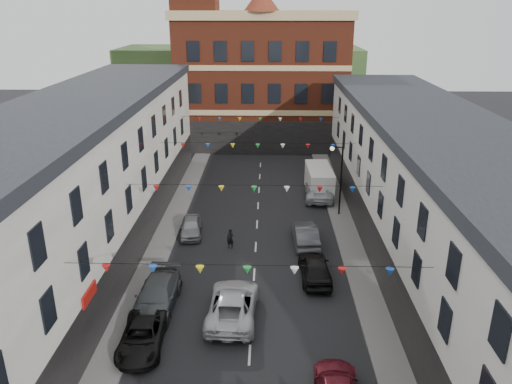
# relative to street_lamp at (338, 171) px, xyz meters

# --- Properties ---
(ground) EXTENTS (160.00, 160.00, 0.00)m
(ground) POSITION_rel_street_lamp_xyz_m (-6.55, -14.00, -3.90)
(ground) COLOR black
(ground) RESTS_ON ground
(pavement_left) EXTENTS (1.80, 64.00, 0.15)m
(pavement_left) POSITION_rel_street_lamp_xyz_m (-13.45, -12.00, -3.83)
(pavement_left) COLOR #605E5B
(pavement_left) RESTS_ON ground
(pavement_right) EXTENTS (1.80, 64.00, 0.15)m
(pavement_right) POSITION_rel_street_lamp_xyz_m (0.35, -12.00, -3.83)
(pavement_right) COLOR #605E5B
(pavement_right) RESTS_ON ground
(terrace_left) EXTENTS (8.40, 56.00, 10.70)m
(terrace_left) POSITION_rel_street_lamp_xyz_m (-18.33, -13.00, 1.44)
(terrace_left) COLOR beige
(terrace_left) RESTS_ON ground
(terrace_right) EXTENTS (8.40, 56.00, 9.70)m
(terrace_right) POSITION_rel_street_lamp_xyz_m (5.23, -13.00, 0.95)
(terrace_right) COLOR beige
(terrace_right) RESTS_ON ground
(civic_building) EXTENTS (20.60, 13.30, 18.50)m
(civic_building) POSITION_rel_street_lamp_xyz_m (-6.55, 23.95, 4.23)
(civic_building) COLOR maroon
(civic_building) RESTS_ON ground
(clock_tower) EXTENTS (5.60, 5.60, 30.00)m
(clock_tower) POSITION_rel_street_lamp_xyz_m (-14.05, 21.00, 11.03)
(clock_tower) COLOR maroon
(clock_tower) RESTS_ON ground
(distant_hill) EXTENTS (40.00, 14.00, 10.00)m
(distant_hill) POSITION_rel_street_lamp_xyz_m (-10.55, 48.00, 1.10)
(distant_hill) COLOR #2D4C23
(distant_hill) RESTS_ON ground
(street_lamp) EXTENTS (1.10, 0.36, 6.00)m
(street_lamp) POSITION_rel_street_lamp_xyz_m (0.00, 0.00, 0.00)
(street_lamp) COLOR black
(street_lamp) RESTS_ON ground
(car_left_c) EXTENTS (2.36, 4.74, 1.29)m
(car_left_c) POSITION_rel_street_lamp_xyz_m (-12.05, -17.48, -3.26)
(car_left_c) COLOR black
(car_left_c) RESTS_ON ground
(car_left_d) EXTENTS (2.38, 5.54, 1.59)m
(car_left_d) POSITION_rel_street_lamp_xyz_m (-12.05, -13.92, -3.11)
(car_left_d) COLOR #3B3F42
(car_left_d) RESTS_ON ground
(car_left_e) EXTENTS (1.95, 4.00, 1.31)m
(car_left_e) POSITION_rel_street_lamp_xyz_m (-11.54, -4.02, -3.25)
(car_left_e) COLOR gray
(car_left_e) RESTS_ON ground
(car_right_d) EXTENTS (2.03, 4.68, 1.57)m
(car_right_d) POSITION_rel_street_lamp_xyz_m (-2.65, -10.45, -3.12)
(car_right_d) COLOR black
(car_right_d) RESTS_ON ground
(car_right_e) EXTENTS (1.91, 4.78, 1.55)m
(car_right_e) POSITION_rel_street_lamp_xyz_m (-2.95, -5.40, -3.13)
(car_right_e) COLOR #494A50
(car_right_e) RESTS_ON ground
(car_right_f) EXTENTS (2.76, 5.44, 1.47)m
(car_right_f) POSITION_rel_street_lamp_xyz_m (-1.05, 3.94, -3.17)
(car_right_f) COLOR #B6B7BB
(car_right_f) RESTS_ON ground
(moving_car) EXTENTS (2.87, 5.85, 1.60)m
(moving_car) POSITION_rel_street_lamp_xyz_m (-7.61, -14.68, -3.10)
(moving_car) COLOR silver
(moving_car) RESTS_ON ground
(white_van) EXTENTS (2.32, 5.64, 2.46)m
(white_van) POSITION_rel_street_lamp_xyz_m (-0.95, 5.34, -2.67)
(white_van) COLOR white
(white_van) RESTS_ON ground
(pedestrian) EXTENTS (0.64, 0.54, 1.50)m
(pedestrian) POSITION_rel_street_lamp_xyz_m (-8.37, -6.20, -3.15)
(pedestrian) COLOR black
(pedestrian) RESTS_ON ground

